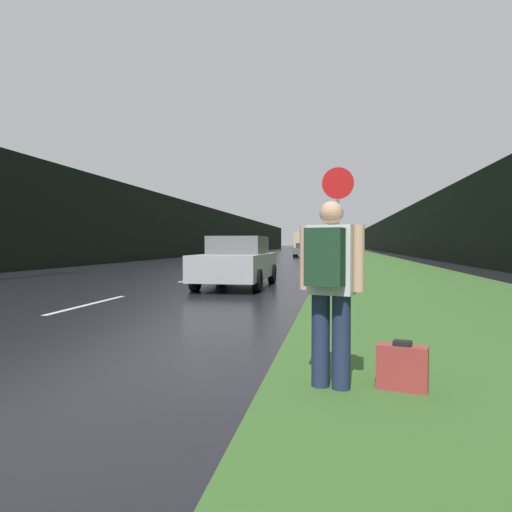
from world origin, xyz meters
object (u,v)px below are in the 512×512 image
Objects in this scene: suitcase at (402,368)px; delivery_truck at (301,241)px; stop_sign at (338,217)px; car_passing_far at (305,250)px; hitchhiker_with_backpack at (330,282)px; car_passing_near at (237,262)px; car_oncoming at (248,250)px.

delivery_truck is (-7.78, 91.66, 1.72)m from suitcase.
delivery_truck reaches higher than stop_sign.
car_passing_far reaches higher than suitcase.
delivery_truck is (-7.18, 91.74, 0.99)m from hitchhiker_with_backpack.
hitchhiker_with_backpack reaches higher than car_passing_far.
delivery_truck reaches higher than hitchhiker_with_backpack.
delivery_truck reaches higher than car_passing_near.
suitcase is (0.51, -6.75, -1.68)m from stop_sign.
hitchhiker_with_backpack is at bearing -77.91° from car_oncoming.
car_passing_near is (-3.40, 9.07, 0.53)m from suitcase.
car_passing_near is at bearing -86.96° from delivery_truck.
stop_sign is 6.90m from hitchhiker_with_backpack.
car_passing_far is 7.48m from car_oncoming.
stop_sign reaches higher than suitcase.
stop_sign reaches higher than car_passing_far.
stop_sign is 3.88m from car_passing_near.
car_passing_far is 0.63× the size of delivery_truck.
stop_sign is 32.88m from car_passing_far.
car_oncoming is at bearing 54.11° from car_passing_far.
car_passing_far is 52.37m from delivery_truck.
car_passing_near is 24.74m from car_oncoming.
car_oncoming reaches higher than car_passing_far.
delivery_truck is at bearing 94.89° from stop_sign.
stop_sign is at bearing 109.15° from suitcase.
delivery_truck is (-4.39, 82.58, 1.19)m from car_passing_near.
hitchhiker_with_backpack reaches higher than suitcase.
suitcase is at bearing 110.52° from car_passing_near.
hitchhiker_with_backpack is at bearing -157.67° from suitcase.
hitchhiker_with_backpack is at bearing -90.79° from stop_sign.
hitchhiker_with_backpack is 3.67× the size of suitcase.
stop_sign is at bearing 141.15° from car_passing_near.
suitcase is at bearing -85.65° from stop_sign.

